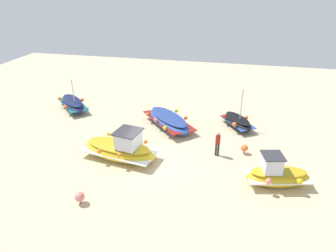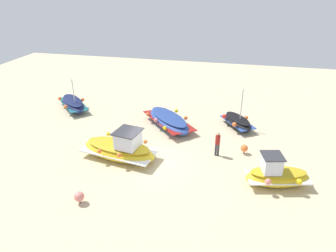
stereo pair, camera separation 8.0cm
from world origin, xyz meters
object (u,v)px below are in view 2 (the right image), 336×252
fishing_boat_2 (120,149)px  person_walking (218,142)px  fishing_boat_1 (169,121)px  fishing_boat_4 (237,122)px  mooring_buoy_0 (79,197)px  fishing_boat_0 (277,175)px  mooring_buoy_1 (244,148)px  fishing_boat_3 (73,104)px

fishing_boat_2 → person_walking: bearing=25.7°
fishing_boat_1 → fishing_boat_4: bearing=-120.7°
mooring_buoy_0 → fishing_boat_0: bearing=-158.5°
fishing_boat_4 → mooring_buoy_1: (-0.57, 4.08, -0.05)m
fishing_boat_4 → person_walking: fishing_boat_4 is taller
fishing_boat_3 → fishing_boat_0: bearing=-158.9°
fishing_boat_0 → fishing_boat_3: (16.98, -7.74, -0.14)m
fishing_boat_2 → fishing_boat_1: bearing=79.0°
person_walking → mooring_buoy_1: size_ratio=2.60×
fishing_boat_0 → fishing_boat_2: bearing=-17.6°
fishing_boat_3 → mooring_buoy_0: (-6.74, 11.78, -0.09)m
fishing_boat_2 → mooring_buoy_0: fishing_boat_2 is taller
person_walking → mooring_buoy_0: 9.35m
fishing_boat_0 → mooring_buoy_1: bearing=-73.4°
fishing_boat_2 → fishing_boat_3: 10.06m
mooring_buoy_0 → mooring_buoy_1: bearing=-139.7°
person_walking → mooring_buoy_1: (-1.78, -0.64, -0.58)m
fishing_boat_1 → fishing_boat_3: (9.25, -1.61, -0.01)m
fishing_boat_2 → fishing_boat_4: bearing=51.0°
fishing_boat_4 → mooring_buoy_1: bearing=154.2°
mooring_buoy_0 → person_walking: bearing=-135.6°
fishing_boat_4 → mooring_buoy_0: (7.87, 11.25, -0.05)m
fishing_boat_2 → fishing_boat_3: bearing=145.6°
fishing_boat_0 → mooring_buoy_0: size_ratio=5.63×
fishing_boat_1 → person_walking: 5.54m
fishing_boat_2 → fishing_boat_3: fishing_boat_3 is taller
fishing_boat_4 → fishing_boat_1: bearing=67.6°
fishing_boat_4 → fishing_boat_3: bearing=54.1°
fishing_boat_0 → person_walking: size_ratio=2.26×
fishing_boat_3 → mooring_buoy_1: bearing=-151.3°
fishing_boat_1 → fishing_boat_2: size_ratio=0.97×
fishing_boat_0 → fishing_boat_4: 7.59m
fishing_boat_3 → person_walking: (-13.40, 5.25, 0.49)m
fishing_boat_0 → mooring_buoy_0: fishing_boat_0 is taller
mooring_buoy_1 → fishing_boat_0: bearing=119.9°
fishing_boat_2 → fishing_boat_4: size_ratio=1.56×
fishing_boat_0 → fishing_boat_3: size_ratio=0.93×
mooring_buoy_1 → fishing_boat_2: bearing=16.7°
fishing_boat_0 → mooring_buoy_0: bearing=8.3°
fishing_boat_0 → fishing_boat_4: fishing_boat_4 is taller
fishing_boat_3 → fishing_boat_4: 14.62m
fishing_boat_0 → fishing_boat_2: fishing_boat_2 is taller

